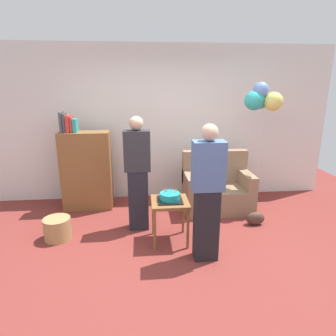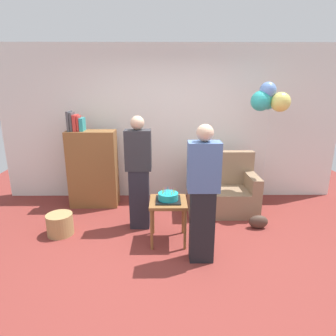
{
  "view_description": "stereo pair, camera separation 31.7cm",
  "coord_description": "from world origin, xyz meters",
  "px_view_note": "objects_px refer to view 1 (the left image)",
  "views": [
    {
      "loc": [
        -0.41,
        -3.17,
        2.04
      ],
      "look_at": [
        -0.06,
        0.58,
        0.95
      ],
      "focal_mm": 31.24,
      "sensor_mm": 36.0,
      "label": 1
    },
    {
      "loc": [
        -0.1,
        -3.19,
        2.04
      ],
      "look_at": [
        -0.06,
        0.58,
        0.95
      ],
      "focal_mm": 31.24,
      "sensor_mm": 36.0,
      "label": 2
    }
  ],
  "objects_px": {
    "person_blowing_candles": "(138,174)",
    "wicker_basket": "(58,229)",
    "side_table": "(170,207)",
    "birthday_cake": "(170,197)",
    "handbag": "(255,218)",
    "balloon_bunch": "(262,99)",
    "couch": "(217,189)",
    "bookshelf": "(86,169)",
    "person_holding_cake": "(207,193)"
  },
  "relations": [
    {
      "from": "person_holding_cake",
      "to": "handbag",
      "type": "bearing_deg",
      "value": -141.55
    },
    {
      "from": "couch",
      "to": "wicker_basket",
      "type": "height_order",
      "value": "couch"
    },
    {
      "from": "person_holding_cake",
      "to": "wicker_basket",
      "type": "xyz_separation_m",
      "value": [
        -1.9,
        0.62,
        -0.68
      ]
    },
    {
      "from": "balloon_bunch",
      "to": "couch",
      "type": "bearing_deg",
      "value": 175.88
    },
    {
      "from": "couch",
      "to": "person_holding_cake",
      "type": "bearing_deg",
      "value": -109.37
    },
    {
      "from": "person_blowing_candles",
      "to": "handbag",
      "type": "xyz_separation_m",
      "value": [
        1.73,
        -0.07,
        -0.73
      ]
    },
    {
      "from": "person_blowing_candles",
      "to": "balloon_bunch",
      "type": "xyz_separation_m",
      "value": [
        1.93,
        0.53,
        0.98
      ]
    },
    {
      "from": "couch",
      "to": "handbag",
      "type": "height_order",
      "value": "couch"
    },
    {
      "from": "person_holding_cake",
      "to": "balloon_bunch",
      "type": "xyz_separation_m",
      "value": [
        1.13,
        1.38,
        0.98
      ]
    },
    {
      "from": "couch",
      "to": "bookshelf",
      "type": "bearing_deg",
      "value": 173.42
    },
    {
      "from": "person_blowing_candles",
      "to": "birthday_cake",
      "type": "bearing_deg",
      "value": -46.96
    },
    {
      "from": "balloon_bunch",
      "to": "person_holding_cake",
      "type": "bearing_deg",
      "value": -129.43
    },
    {
      "from": "couch",
      "to": "wicker_basket",
      "type": "relative_size",
      "value": 3.06
    },
    {
      "from": "couch",
      "to": "person_blowing_candles",
      "type": "bearing_deg",
      "value": -156.09
    },
    {
      "from": "birthday_cake",
      "to": "person_blowing_candles",
      "type": "xyz_separation_m",
      "value": [
        -0.41,
        0.42,
        0.2
      ]
    },
    {
      "from": "side_table",
      "to": "person_blowing_candles",
      "type": "height_order",
      "value": "person_blowing_candles"
    },
    {
      "from": "side_table",
      "to": "person_blowing_candles",
      "type": "xyz_separation_m",
      "value": [
        -0.41,
        0.42,
        0.34
      ]
    },
    {
      "from": "couch",
      "to": "person_holding_cake",
      "type": "height_order",
      "value": "person_holding_cake"
    },
    {
      "from": "wicker_basket",
      "to": "balloon_bunch",
      "type": "relative_size",
      "value": 0.17
    },
    {
      "from": "couch",
      "to": "birthday_cake",
      "type": "height_order",
      "value": "couch"
    },
    {
      "from": "birthday_cake",
      "to": "wicker_basket",
      "type": "distance_m",
      "value": 1.6
    },
    {
      "from": "person_holding_cake",
      "to": "birthday_cake",
      "type": "bearing_deg",
      "value": -48.93
    },
    {
      "from": "wicker_basket",
      "to": "couch",
      "type": "bearing_deg",
      "value": 18.39
    },
    {
      "from": "side_table",
      "to": "birthday_cake",
      "type": "bearing_deg",
      "value": -44.72
    },
    {
      "from": "side_table",
      "to": "birthday_cake",
      "type": "xyz_separation_m",
      "value": [
        0.0,
        -0.0,
        0.14
      ]
    },
    {
      "from": "side_table",
      "to": "handbag",
      "type": "relative_size",
      "value": 2.08
    },
    {
      "from": "side_table",
      "to": "birthday_cake",
      "type": "height_order",
      "value": "birthday_cake"
    },
    {
      "from": "wicker_basket",
      "to": "handbag",
      "type": "xyz_separation_m",
      "value": [
        2.84,
        0.15,
        -0.05
      ]
    },
    {
      "from": "birthday_cake",
      "to": "wicker_basket",
      "type": "height_order",
      "value": "birthday_cake"
    },
    {
      "from": "bookshelf",
      "to": "side_table",
      "type": "relative_size",
      "value": 2.79
    },
    {
      "from": "handbag",
      "to": "balloon_bunch",
      "type": "height_order",
      "value": "balloon_bunch"
    },
    {
      "from": "side_table",
      "to": "couch",
      "type": "bearing_deg",
      "value": 48.18
    },
    {
      "from": "person_holding_cake",
      "to": "balloon_bunch",
      "type": "bearing_deg",
      "value": -130.65
    },
    {
      "from": "person_holding_cake",
      "to": "couch",
      "type": "bearing_deg",
      "value": -110.59
    },
    {
      "from": "person_blowing_candles",
      "to": "wicker_basket",
      "type": "height_order",
      "value": "person_blowing_candles"
    },
    {
      "from": "couch",
      "to": "balloon_bunch",
      "type": "distance_m",
      "value": 1.6
    },
    {
      "from": "person_blowing_candles",
      "to": "wicker_basket",
      "type": "relative_size",
      "value": 4.53
    },
    {
      "from": "birthday_cake",
      "to": "person_holding_cake",
      "type": "relative_size",
      "value": 0.2
    },
    {
      "from": "person_blowing_candles",
      "to": "couch",
      "type": "bearing_deg",
      "value": 22.45
    },
    {
      "from": "couch",
      "to": "handbag",
      "type": "relative_size",
      "value": 3.93
    },
    {
      "from": "side_table",
      "to": "person_blowing_candles",
      "type": "distance_m",
      "value": 0.68
    },
    {
      "from": "person_holding_cake",
      "to": "balloon_bunch",
      "type": "distance_m",
      "value": 2.03
    },
    {
      "from": "bookshelf",
      "to": "couch",
      "type": "bearing_deg",
      "value": -6.58
    },
    {
      "from": "bookshelf",
      "to": "birthday_cake",
      "type": "distance_m",
      "value": 1.78
    },
    {
      "from": "side_table",
      "to": "person_holding_cake",
      "type": "height_order",
      "value": "person_holding_cake"
    },
    {
      "from": "couch",
      "to": "side_table",
      "type": "relative_size",
      "value": 1.89
    },
    {
      "from": "handbag",
      "to": "couch",
      "type": "bearing_deg",
      "value": 123.76
    },
    {
      "from": "couch",
      "to": "balloon_bunch",
      "type": "height_order",
      "value": "balloon_bunch"
    },
    {
      "from": "bookshelf",
      "to": "side_table",
      "type": "height_order",
      "value": "bookshelf"
    },
    {
      "from": "person_blowing_candles",
      "to": "wicker_basket",
      "type": "xyz_separation_m",
      "value": [
        -1.1,
        -0.22,
        -0.68
      ]
    }
  ]
}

